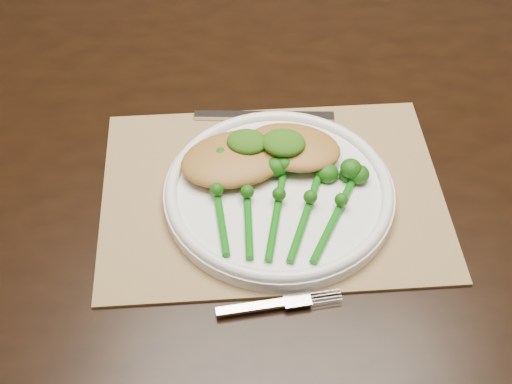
# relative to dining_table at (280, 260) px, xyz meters

# --- Properties ---
(floor) EXTENTS (4.00, 4.00, 0.00)m
(floor) POSITION_rel_dining_table_xyz_m (-0.07, -0.07, -0.38)
(floor) COLOR brown
(floor) RESTS_ON ground
(dining_table) EXTENTS (1.73, 1.16, 0.75)m
(dining_table) POSITION_rel_dining_table_xyz_m (0.00, 0.00, 0.00)
(dining_table) COLOR black
(dining_table) RESTS_ON ground
(placemat) EXTENTS (0.50, 0.41, 0.00)m
(placemat) POSITION_rel_dining_table_xyz_m (0.00, -0.17, 0.37)
(placemat) COLOR #9A7B4E
(placemat) RESTS_ON dining_table
(dinner_plate) EXTENTS (0.29, 0.29, 0.03)m
(dinner_plate) POSITION_rel_dining_table_xyz_m (0.01, -0.18, 0.39)
(dinner_plate) COLOR white
(dinner_plate) RESTS_ON placemat
(knife) EXTENTS (0.20, 0.04, 0.01)m
(knife) POSITION_rel_dining_table_xyz_m (-0.05, -0.04, 0.38)
(knife) COLOR silver
(knife) RESTS_ON placemat
(fork) EXTENTS (0.14, 0.06, 0.00)m
(fork) POSITION_rel_dining_table_xyz_m (0.04, -0.34, 0.38)
(fork) COLOR silver
(fork) RESTS_ON placemat
(chicken_fillet_left) EXTENTS (0.17, 0.15, 0.03)m
(chicken_fillet_left) POSITION_rel_dining_table_xyz_m (-0.05, -0.15, 0.41)
(chicken_fillet_left) COLOR #AE7832
(chicken_fillet_left) RESTS_ON dinner_plate
(chicken_fillet_right) EXTENTS (0.13, 0.10, 0.03)m
(chicken_fillet_right) POSITION_rel_dining_table_xyz_m (0.02, -0.12, 0.41)
(chicken_fillet_right) COLOR #AE7832
(chicken_fillet_right) RESTS_ON dinner_plate
(pesto_dollop_left) EXTENTS (0.05, 0.04, 0.02)m
(pesto_dollop_left) POSITION_rel_dining_table_xyz_m (-0.04, -0.14, 0.42)
(pesto_dollop_left) COLOR #1B460A
(pesto_dollop_left) RESTS_ON chicken_fillet_left
(pesto_dollop_right) EXTENTS (0.06, 0.05, 0.02)m
(pesto_dollop_right) POSITION_rel_dining_table_xyz_m (0.01, -0.13, 0.43)
(pesto_dollop_right) COLOR #1B460A
(pesto_dollop_right) RESTS_ON chicken_fillet_right
(broccolini_bundle) EXTENTS (0.17, 0.19, 0.04)m
(broccolini_bundle) POSITION_rel_dining_table_xyz_m (0.02, -0.23, 0.40)
(broccolini_bundle) COLOR #0D610C
(broccolini_bundle) RESTS_ON dinner_plate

